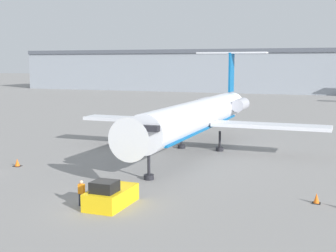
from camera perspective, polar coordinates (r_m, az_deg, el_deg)
name	(u,v)px	position (r m, az deg, el deg)	size (l,w,h in m)	color
ground_plane	(102,207)	(30.46, -8.06, -9.77)	(600.00, 600.00, 0.00)	gray
terminal_building	(295,71)	(146.11, 15.27, 6.50)	(180.00, 16.80, 13.14)	#8C939E
airplane_main	(198,116)	(47.99, 3.63, 1.26)	(26.19, 31.67, 10.46)	silver
pushback_tug	(111,196)	(30.49, -6.99, -8.41)	(2.15, 3.99, 1.82)	yellow
worker_near_tug	(82,193)	(30.71, -10.50, -7.99)	(0.40, 0.24, 1.67)	#232838
traffic_cone_left	(17,163)	(43.58, -17.90, -4.28)	(0.63, 0.63, 0.69)	black
traffic_cone_right	(316,199)	(32.33, 17.65, -8.42)	(0.53, 0.53, 0.69)	black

